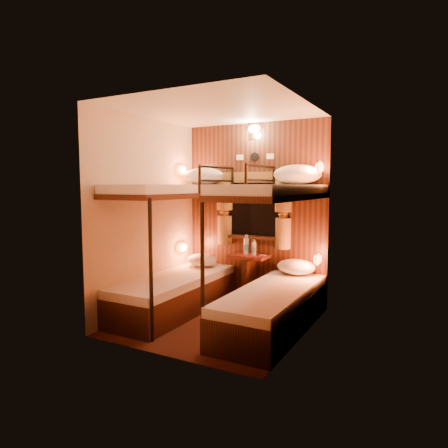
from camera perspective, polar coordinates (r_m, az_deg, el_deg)
The scene contains 22 objects.
floor at distance 4.75m, azimuth -0.87°, elevation -13.75°, with size 2.10×2.10×0.00m, color #39160F.
ceiling at distance 4.56m, azimuth -0.91°, elevation 16.01°, with size 2.10×2.10×0.00m, color silver.
wall_back at distance 5.44m, azimuth 4.50°, elevation 1.62°, with size 2.40×2.40×0.00m, color #C6B293.
wall_front at distance 3.63m, azimuth -9.00°, elevation -0.39°, with size 2.40×2.40×0.00m, color #C6B293.
wall_left at distance 5.06m, azimuth -10.82°, elevation 1.24°, with size 2.40×2.40×0.00m, color #C6B293.
wall_right at distance 4.11m, azimuth 11.37°, elevation 0.26°, with size 2.40×2.40×0.00m, color #C6B293.
back_panel at distance 5.43m, azimuth 4.44°, elevation 1.61°, with size 2.00×0.03×2.40m, color black.
bunk_left at distance 5.00m, azimuth -7.03°, elevation -6.19°, with size 0.72×1.90×1.82m.
bunk_right at distance 4.39m, azimuth 7.04°, elevation -7.82°, with size 0.72×1.90×1.82m.
window at distance 5.40m, azimuth 4.31°, elevation 1.38°, with size 1.00×0.12×0.79m.
curtains at distance 5.37m, azimuth 4.17°, elevation 2.24°, with size 1.10×0.22×1.00m.
back_fixtures at distance 5.43m, azimuth 4.37°, elevation 12.67°, with size 0.54×0.09×0.48m.
reading_lamps at distance 5.12m, azimuth 2.93°, elevation 1.83°, with size 2.00×0.20×1.25m.
table at distance 5.37m, azimuth 3.57°, elevation -6.90°, with size 0.50×0.34×0.66m.
bottle_left at distance 5.31m, azimuth 3.23°, elevation -3.21°, with size 0.08×0.08×0.27m.
bottle_right at distance 5.26m, azimuth 4.29°, elevation -3.54°, with size 0.06×0.06×0.21m.
sachet_a at distance 5.29m, azimuth 5.59°, elevation -4.47°, with size 0.08×0.06×0.01m, color silver.
sachet_b at distance 5.34m, azimuth 4.19°, elevation -4.37°, with size 0.08×0.06×0.01m, color silver.
pillow_lower_left at distance 5.54m, azimuth -3.13°, elevation -5.18°, with size 0.44×0.31×0.17m, color silver.
pillow_lower_right at distance 5.11m, azimuth 10.25°, elevation -6.04°, with size 0.49×0.35×0.19m, color silver.
pillow_upper_left at distance 5.49m, azimuth -2.88°, elevation 6.87°, with size 0.57×0.41×0.22m, color silver.
pillow_upper_right at distance 5.00m, azimuth 10.44°, elevation 7.00°, with size 0.60×0.43×0.24m, color silver.
Camera 1 is at (2.19, -3.92, 1.57)m, focal length 32.00 mm.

